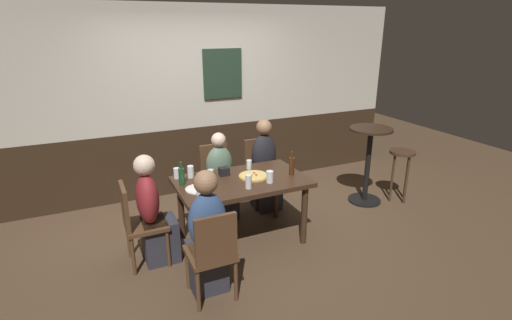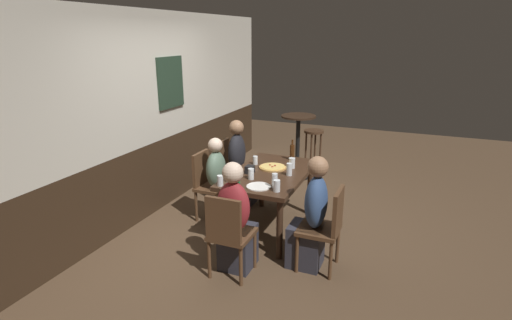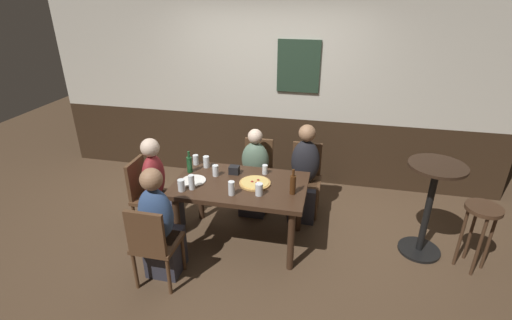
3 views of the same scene
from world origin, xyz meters
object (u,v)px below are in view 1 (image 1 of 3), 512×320
at_px(person_left_near, 207,241).
at_px(pizza, 254,176).
at_px(chair_right_far, 260,168).
at_px(beer_bottle_brown, 292,166).
at_px(dining_table, 242,188).
at_px(pint_glass_pale, 207,188).
at_px(beer_glass_half, 191,172).
at_px(chair_head_west, 138,220).
at_px(condiment_caddy, 224,171).
at_px(chair_mid_far, 217,175).
at_px(person_head_west, 154,217).
at_px(pint_glass_amber, 270,177).
at_px(person_mid_far, 221,182).
at_px(tumbler_water, 177,174).
at_px(plate_white_large, 198,189).
at_px(bar_stool, 401,162).
at_px(tumbler_short, 249,182).
at_px(chair_left_near, 213,251).
at_px(highball_clear, 200,193).
at_px(beer_glass_tall, 249,165).
at_px(side_bar_table, 368,159).
at_px(pint_glass_stout, 211,176).
at_px(beer_bottle_green, 182,176).
at_px(person_right_far, 265,171).

distance_m(person_left_near, pizza, 1.07).
height_order(chair_right_far, beer_bottle_brown, beer_bottle_brown).
height_order(dining_table, pint_glass_pale, pint_glass_pale).
bearing_deg(beer_glass_half, chair_head_west, -155.36).
distance_m(pizza, condiment_caddy, 0.34).
height_order(chair_mid_far, person_left_near, person_left_near).
xyz_separation_m(person_head_west, pint_glass_amber, (1.20, -0.20, 0.30)).
relative_size(person_mid_far, beer_glass_half, 8.08).
distance_m(tumbler_water, plate_white_large, 0.42).
height_order(plate_white_large, bar_stool, plate_white_large).
bearing_deg(chair_right_far, chair_head_west, -154.22).
bearing_deg(bar_stool, tumbler_short, -172.04).
distance_m(person_mid_far, tumbler_water, 0.79).
height_order(chair_left_near, chair_right_far, same).
relative_size(chair_right_far, tumbler_water, 7.52).
height_order(highball_clear, condiment_caddy, highball_clear).
bearing_deg(beer_bottle_brown, pizza, 164.42).
bearing_deg(beer_glass_tall, side_bar_table, -1.15).
distance_m(pint_glass_stout, plate_white_large, 0.26).
relative_size(pint_glass_amber, beer_glass_tall, 1.21).
distance_m(dining_table, beer_glass_tall, 0.37).
bearing_deg(beer_bottle_brown, person_head_west, 176.43).
height_order(dining_table, chair_mid_far, chair_mid_far).
distance_m(pint_glass_amber, pint_glass_pale, 0.70).
bearing_deg(highball_clear, beer_bottle_green, 100.14).
bearing_deg(pint_glass_pale, condiment_caddy, 52.53).
distance_m(person_left_near, person_mid_far, 1.49).
bearing_deg(person_head_west, plate_white_large, -7.66).
relative_size(beer_glass_half, beer_bottle_brown, 0.50).
bearing_deg(pint_glass_amber, dining_table, 141.41).
bearing_deg(dining_table, chair_left_near, -126.39).
bearing_deg(bar_stool, person_head_west, -178.47).
relative_size(chair_left_near, pint_glass_pale, 5.53).
relative_size(beer_glass_tall, beer_bottle_brown, 0.39).
distance_m(pint_glass_amber, side_bar_table, 1.76).
relative_size(chair_right_far, chair_head_west, 1.00).
relative_size(person_left_near, person_head_west, 1.03).
relative_size(chair_right_far, person_mid_far, 0.81).
bearing_deg(person_right_far, plate_white_large, -146.58).
relative_size(pint_glass_pale, beer_bottle_brown, 0.59).
distance_m(person_mid_far, beer_glass_tall, 0.56).
xyz_separation_m(person_right_far, beer_bottle_green, (-1.24, -0.54, 0.33)).
distance_m(tumbler_short, side_bar_table, 2.04).
relative_size(pint_glass_stout, side_bar_table, 0.12).
bearing_deg(pizza, person_left_near, -137.89).
height_order(person_left_near, bar_stool, person_left_near).
xyz_separation_m(pint_glass_pale, beer_glass_half, (-0.03, 0.52, -0.01)).
bearing_deg(chair_head_west, chair_right_far, 25.78).
height_order(pint_glass_pale, beer_glass_half, pint_glass_pale).
height_order(pizza, condiment_caddy, condiment_caddy).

